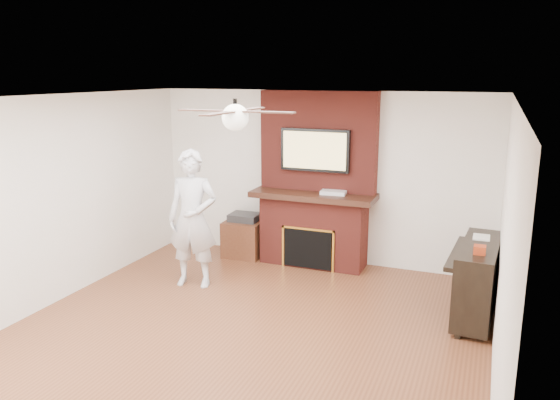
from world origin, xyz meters
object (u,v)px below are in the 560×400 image
at_px(person, 193,219).
at_px(side_table, 245,236).
at_px(piano, 477,278).
at_px(fireplace, 315,197).

height_order(person, side_table, person).
distance_m(side_table, piano, 3.54).
xyz_separation_m(person, side_table, (0.10, 1.34, -0.60)).
bearing_deg(person, side_table, 74.58).
bearing_deg(side_table, fireplace, 1.65).
bearing_deg(side_table, person, -96.30).
height_order(side_table, piano, piano).
height_order(fireplace, person, fireplace).
relative_size(person, piano, 1.32).
relative_size(person, side_table, 2.74).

